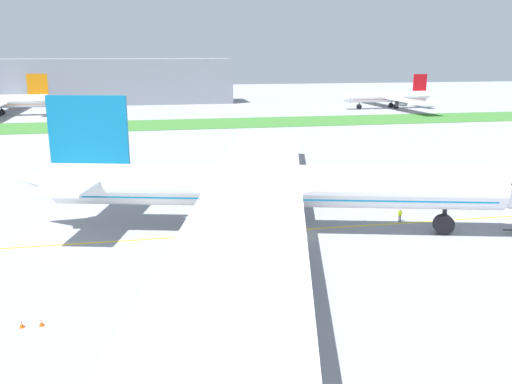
% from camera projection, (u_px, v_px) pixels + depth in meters
% --- Properties ---
extents(ground_plane, '(600.00, 600.00, 0.00)m').
position_uv_depth(ground_plane, '(297.00, 235.00, 62.99)').
color(ground_plane, gray).
rests_on(ground_plane, ground).
extents(apron_taxi_line, '(280.00, 0.36, 0.01)m').
position_uv_depth(apron_taxi_line, '(293.00, 230.00, 64.71)').
color(apron_taxi_line, yellow).
rests_on(apron_taxi_line, ground).
extents(grass_median_strip, '(320.00, 24.00, 0.10)m').
position_uv_depth(grass_median_strip, '(205.00, 124.00, 160.68)').
color(grass_median_strip, '#38722D').
rests_on(grass_median_strip, ground).
extents(airliner_foreground, '(58.97, 97.68, 15.82)m').
position_uv_depth(airliner_foreground, '(266.00, 187.00, 63.20)').
color(airliner_foreground, white).
rests_on(airliner_foreground, ground).
extents(ground_crew_wingwalker_port, '(0.56, 0.25, 1.59)m').
position_uv_depth(ground_crew_wingwalker_port, '(400.00, 214.00, 67.77)').
color(ground_crew_wingwalker_port, black).
rests_on(ground_crew_wingwalker_port, ground).
extents(traffic_cone_near_nose, '(0.36, 0.36, 0.58)m').
position_uv_depth(traffic_cone_near_nose, '(41.00, 323.00, 42.03)').
color(traffic_cone_near_nose, '#F2590C').
rests_on(traffic_cone_near_nose, ground).
extents(traffic_cone_port_wing, '(0.36, 0.36, 0.58)m').
position_uv_depth(traffic_cone_port_wing, '(22.00, 324.00, 41.78)').
color(traffic_cone_port_wing, '#F2590C').
rests_on(traffic_cone_port_wing, ground).
extents(service_truck_baggage_loader, '(5.26, 2.64, 2.94)m').
position_uv_depth(service_truck_baggage_loader, '(100.00, 149.00, 109.87)').
color(service_truck_baggage_loader, '#B21E19').
rests_on(service_truck_baggage_loader, ground).
extents(parked_airliner_far_right, '(37.16, 58.63, 12.58)m').
position_uv_depth(parked_airliner_far_right, '(390.00, 97.00, 203.19)').
color(parked_airliner_far_right, white).
rests_on(parked_airliner_far_right, ground).
extents(terminal_building, '(102.90, 20.00, 18.00)m').
position_uv_depth(terminal_building, '(104.00, 81.00, 220.41)').
color(terminal_building, gray).
rests_on(terminal_building, ground).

